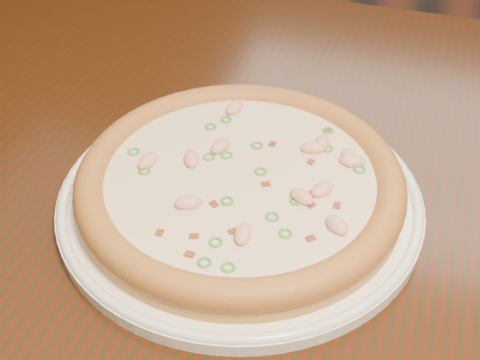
% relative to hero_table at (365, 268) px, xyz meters
% --- Properties ---
extents(ground, '(9.00, 9.00, 0.00)m').
position_rel_hero_table_xyz_m(ground, '(-0.25, 0.48, -0.65)').
color(ground, black).
extents(hero_table, '(1.20, 0.80, 0.75)m').
position_rel_hero_table_xyz_m(hero_table, '(0.00, 0.00, 0.00)').
color(hero_table, black).
rests_on(hero_table, ground).
extents(plate, '(0.33, 0.33, 0.02)m').
position_rel_hero_table_xyz_m(plate, '(-0.12, -0.05, 0.11)').
color(plate, white).
rests_on(plate, hero_table).
extents(pizza, '(0.30, 0.30, 0.03)m').
position_rel_hero_table_xyz_m(pizza, '(-0.12, -0.05, 0.13)').
color(pizza, '#D39047').
rests_on(pizza, plate).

